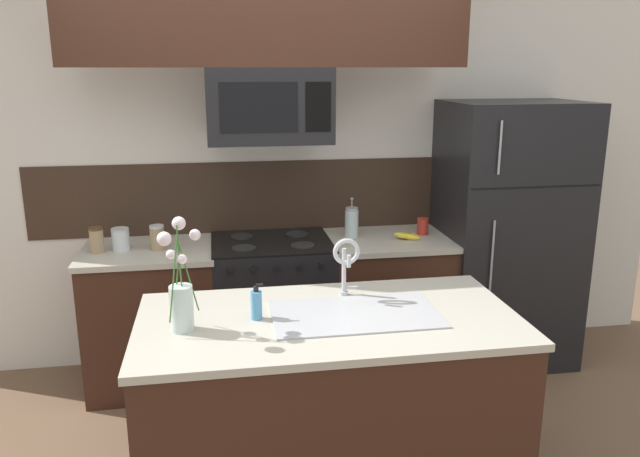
# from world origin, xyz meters

# --- Properties ---
(ground_plane) EXTENTS (10.00, 10.00, 0.00)m
(ground_plane) POSITION_xyz_m (0.00, 0.00, 0.00)
(ground_plane) COLOR brown
(rear_partition) EXTENTS (5.20, 0.10, 2.60)m
(rear_partition) POSITION_xyz_m (0.30, 1.28, 1.30)
(rear_partition) COLOR silver
(rear_partition) RESTS_ON ground
(splash_band) EXTENTS (3.11, 0.01, 0.48)m
(splash_band) POSITION_xyz_m (0.00, 1.22, 1.15)
(splash_band) COLOR #332319
(splash_band) RESTS_ON rear_partition
(back_counter_left) EXTENTS (0.81, 0.65, 0.91)m
(back_counter_left) POSITION_xyz_m (-0.77, 0.90, 0.46)
(back_counter_left) COLOR #381E14
(back_counter_left) RESTS_ON ground
(back_counter_right) EXTENTS (0.82, 0.65, 0.91)m
(back_counter_right) POSITION_xyz_m (0.77, 0.90, 0.46)
(back_counter_right) COLOR #381E14
(back_counter_right) RESTS_ON ground
(stove_range) EXTENTS (0.76, 0.64, 0.93)m
(stove_range) POSITION_xyz_m (0.00, 0.90, 0.46)
(stove_range) COLOR black
(stove_range) RESTS_ON ground
(microwave) EXTENTS (0.74, 0.40, 0.44)m
(microwave) POSITION_xyz_m (0.00, 0.88, 1.78)
(microwave) COLOR black
(upper_cabinet_band) EXTENTS (2.33, 0.34, 0.60)m
(upper_cabinet_band) POSITION_xyz_m (0.00, 0.85, 2.30)
(upper_cabinet_band) COLOR #381E14
(refrigerator) EXTENTS (0.89, 0.74, 1.79)m
(refrigerator) POSITION_xyz_m (1.61, 0.92, 0.89)
(refrigerator) COLOR black
(refrigerator) RESTS_ON ground
(storage_jar_tall) EXTENTS (0.08, 0.08, 0.16)m
(storage_jar_tall) POSITION_xyz_m (-1.06, 0.87, 0.99)
(storage_jar_tall) COLOR #997F5B
(storage_jar_tall) RESTS_ON back_counter_left
(storage_jar_medium) EXTENTS (0.11, 0.11, 0.14)m
(storage_jar_medium) POSITION_xyz_m (-0.93, 0.90, 0.98)
(storage_jar_medium) COLOR silver
(storage_jar_medium) RESTS_ON back_counter_left
(storage_jar_short) EXTENTS (0.09, 0.09, 0.15)m
(storage_jar_short) POSITION_xyz_m (-0.71, 0.88, 0.99)
(storage_jar_short) COLOR #997F5B
(storage_jar_short) RESTS_ON back_counter_left
(banana_bunch) EXTENTS (0.19, 0.12, 0.08)m
(banana_bunch) POSITION_xyz_m (0.89, 0.84, 0.93)
(banana_bunch) COLOR yellow
(banana_bunch) RESTS_ON back_counter_right
(french_press) EXTENTS (0.09, 0.09, 0.27)m
(french_press) POSITION_xyz_m (0.54, 0.96, 1.01)
(french_press) COLOR silver
(french_press) RESTS_ON back_counter_right
(coffee_tin) EXTENTS (0.08, 0.08, 0.11)m
(coffee_tin) POSITION_xyz_m (1.02, 0.95, 0.97)
(coffee_tin) COLOR #B22D23
(coffee_tin) RESTS_ON back_counter_right
(island_counter) EXTENTS (1.72, 0.88, 0.91)m
(island_counter) POSITION_xyz_m (0.15, -0.35, 0.46)
(island_counter) COLOR #381E14
(island_counter) RESTS_ON ground
(kitchen_sink) EXTENTS (0.76, 0.44, 0.16)m
(kitchen_sink) POSITION_xyz_m (0.27, -0.35, 0.84)
(kitchen_sink) COLOR #ADAFB5
(kitchen_sink) RESTS_ON island_counter
(sink_faucet) EXTENTS (0.14, 0.14, 0.31)m
(sink_faucet) POSITION_xyz_m (0.27, -0.13, 1.11)
(sink_faucet) COLOR #B7BABF
(sink_faucet) RESTS_ON island_counter
(dish_soap_bottle) EXTENTS (0.06, 0.05, 0.16)m
(dish_soap_bottle) POSITION_xyz_m (-0.18, -0.32, 0.98)
(dish_soap_bottle) COLOR #4C93C6
(dish_soap_bottle) RESTS_ON island_counter
(flower_vase) EXTENTS (0.17, 0.18, 0.49)m
(flower_vase) POSITION_xyz_m (-0.50, -0.39, 1.06)
(flower_vase) COLOR silver
(flower_vase) RESTS_ON island_counter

